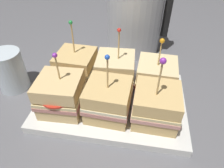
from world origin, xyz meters
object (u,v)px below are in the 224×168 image
(sandwich_front_right, at_px, (156,106))
(drinking_glass, at_px, (10,71))
(sandwich_front_center, at_px, (108,100))
(sandwich_back_center, at_px, (115,72))
(sandwich_back_left, at_px, (77,67))
(serving_platter, at_px, (112,100))
(sandwich_front_left, at_px, (61,94))
(sandwich_back_right, at_px, (156,77))
(kettle_steel, at_px, (135,15))

(sandwich_front_right, relative_size, drinking_glass, 1.51)
(sandwich_front_right, bearing_deg, sandwich_front_center, 179.77)
(sandwich_back_center, bearing_deg, sandwich_front_right, -45.29)
(sandwich_front_right, bearing_deg, sandwich_back_left, 153.05)
(serving_platter, height_order, sandwich_back_center, sandwich_back_center)
(sandwich_back_center, bearing_deg, sandwich_back_left, 179.18)
(sandwich_front_left, height_order, drinking_glass, sandwich_front_left)
(sandwich_front_left, bearing_deg, sandwich_back_left, 88.01)
(serving_platter, distance_m, sandwich_front_center, 0.07)
(sandwich_front_left, distance_m, sandwich_back_right, 0.22)
(sandwich_back_right, bearing_deg, sandwich_front_right, -90.17)
(serving_platter, bearing_deg, sandwich_back_left, 152.26)
(sandwich_back_center, bearing_deg, sandwich_front_left, -135.64)
(sandwich_back_left, bearing_deg, serving_platter, -27.74)
(serving_platter, relative_size, kettle_steel, 1.34)
(sandwich_back_right, xyz_separation_m, kettle_steel, (-0.07, 0.23, 0.06))
(sandwich_front_center, xyz_separation_m, sandwich_back_center, (0.00, 0.10, 0.00))
(sandwich_back_left, xyz_separation_m, drinking_glass, (-0.16, -0.03, -0.01))
(sandwich_front_center, relative_size, sandwich_back_right, 1.06)
(sandwich_back_left, height_order, sandwich_back_center, sandwich_back_left)
(sandwich_front_left, xyz_separation_m, drinking_glass, (-0.16, 0.07, -0.01))
(sandwich_front_left, relative_size, sandwich_back_right, 1.00)
(sandwich_front_right, bearing_deg, serving_platter, 153.85)
(serving_platter, bearing_deg, sandwich_back_center, 89.67)
(sandwich_front_center, xyz_separation_m, sandwich_back_left, (-0.10, 0.10, 0.00))
(sandwich_front_center, bearing_deg, sandwich_back_right, 44.17)
(serving_platter, relative_size, sandwich_back_left, 2.14)
(sandwich_front_right, distance_m, kettle_steel, 0.33)
(sandwich_back_left, relative_size, sandwich_back_center, 1.03)
(sandwich_back_center, height_order, sandwich_back_right, sandwich_back_center)
(serving_platter, relative_size, sandwich_back_right, 2.42)
(sandwich_back_right, relative_size, drinking_glass, 1.36)
(kettle_steel, bearing_deg, drinking_glass, -138.39)
(sandwich_back_center, distance_m, kettle_steel, 0.23)
(sandwich_front_right, xyz_separation_m, sandwich_back_right, (0.00, 0.09, -0.00))
(sandwich_front_center, distance_m, sandwich_back_left, 0.14)
(sandwich_front_right, distance_m, sandwich_back_center, 0.14)
(serving_platter, xyz_separation_m, sandwich_back_right, (0.10, 0.05, 0.05))
(serving_platter, xyz_separation_m, sandwich_back_center, (0.00, 0.05, 0.05))
(sandwich_back_center, bearing_deg, serving_platter, -90.33)
(sandwich_back_center, bearing_deg, sandwich_back_right, -1.64)
(sandwich_front_center, distance_m, sandwich_front_right, 0.10)
(sandwich_front_center, relative_size, sandwich_front_right, 0.95)
(serving_platter, height_order, drinking_glass, drinking_glass)
(sandwich_front_right, relative_size, sandwich_back_left, 0.98)
(sandwich_front_center, distance_m, sandwich_back_right, 0.13)
(sandwich_front_left, bearing_deg, drinking_glass, 156.80)
(sandwich_front_left, height_order, sandwich_front_right, sandwich_front_right)
(drinking_glass, bearing_deg, serving_platter, -4.22)
(serving_platter, distance_m, sandwich_front_left, 0.12)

